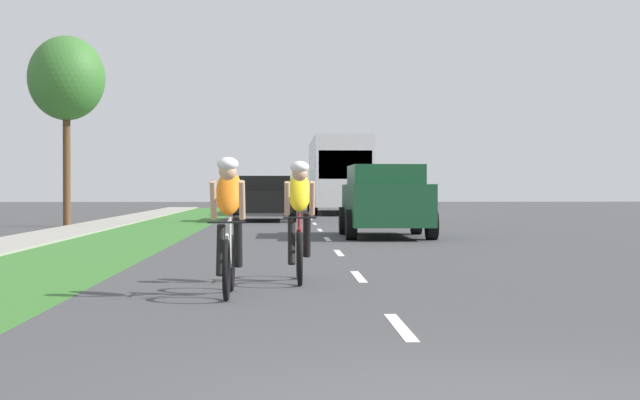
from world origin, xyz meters
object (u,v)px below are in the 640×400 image
cyclist_lead (229,225)px  street_tree_near (66,79)px  bus_white (338,171)px  cyclist_trailing (299,220)px  suv_dark_green (385,199)px  pickup_black (265,198)px  sedan_silver (275,194)px

cyclist_lead → street_tree_near: bearing=106.6°
bus_white → street_tree_near: street_tree_near is taller
cyclist_trailing → street_tree_near: street_tree_near is taller
suv_dark_green → bus_white: bearing=89.9°
suv_dark_green → pickup_black: 12.59m
cyclist_trailing → suv_dark_green: suv_dark_green is taller
suv_dark_green → bus_white: (0.05, 23.16, 1.03)m
suv_dark_green → street_tree_near: bearing=143.1°
cyclist_trailing → sedan_silver: 53.42m
pickup_black → bus_white: bus_white is taller
bus_white → street_tree_near: bearing=-120.3°
suv_dark_green → pickup_black: suv_dark_green is taller
suv_dark_green → bus_white: bus_white is taller
cyclist_lead → bus_white: size_ratio=0.15×
suv_dark_green → sedan_silver: bearing=94.3°
cyclist_lead → sedan_silver: bearing=90.0°
street_tree_near → sedan_silver: bearing=79.7°
cyclist_trailing → sedan_silver: bearing=90.9°
pickup_black → bus_white: size_ratio=0.44×
street_tree_near → pickup_black: bearing=39.8°
cyclist_trailing → sedan_silver: (-0.80, 53.41, -0.04)m
cyclist_lead → pickup_black: pickup_black is taller
pickup_black → bus_white: (3.26, 10.98, 1.15)m
cyclist_lead → bus_white: (3.21, 36.89, 1.17)m
sedan_silver → pickup_black: bearing=-90.2°
bus_white → sedan_silver: bus_white is taller
sedan_silver → suv_dark_green: bearing=-85.7°
cyclist_trailing → suv_dark_green: bearing=79.1°
pickup_black → bus_white: bearing=73.5°
suv_dark_green → pickup_black: bearing=104.8°
suv_dark_green → street_tree_near: 12.28m
cyclist_lead → cyclist_trailing: same height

